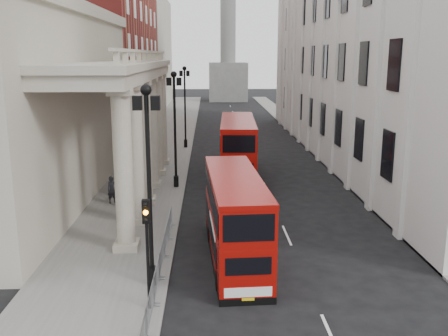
# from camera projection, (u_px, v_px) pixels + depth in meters

# --- Properties ---
(sidewalk_west) EXTENTS (6.00, 140.00, 0.12)m
(sidewalk_west) POSITION_uv_depth(u_px,v_px,m) (157.00, 160.00, 46.22)
(sidewalk_west) COLOR slate
(sidewalk_west) RESTS_ON ground
(sidewalk_east) EXTENTS (3.00, 140.00, 0.12)m
(sidewalk_east) POSITION_uv_depth(u_px,v_px,m) (333.00, 159.00, 46.72)
(sidewalk_east) COLOR slate
(sidewalk_east) RESTS_ON ground
(kerb) EXTENTS (0.20, 140.00, 0.14)m
(kerb) POSITION_uv_depth(u_px,v_px,m) (189.00, 159.00, 46.31)
(kerb) COLOR slate
(kerb) RESTS_ON ground
(portico_building) EXTENTS (9.00, 28.00, 12.00)m
(portico_building) POSITION_uv_depth(u_px,v_px,m) (23.00, 110.00, 32.98)
(portico_building) COLOR #A49D89
(portico_building) RESTS_ON ground
(brick_building) EXTENTS (9.00, 32.00, 22.00)m
(brick_building) POSITION_uv_depth(u_px,v_px,m) (108.00, 43.00, 61.11)
(brick_building) COLOR maroon
(brick_building) RESTS_ON ground
(west_building_far) EXTENTS (9.00, 30.00, 20.00)m
(west_building_far) POSITION_uv_depth(u_px,v_px,m) (142.00, 53.00, 92.53)
(west_building_far) COLOR #A49D89
(west_building_far) RESTS_ON ground
(east_building) EXTENTS (8.00, 55.00, 25.00)m
(east_building) POSITION_uv_depth(u_px,v_px,m) (362.00, 22.00, 46.00)
(east_building) COLOR beige
(east_building) RESTS_ON ground
(monument_column) EXTENTS (8.00, 8.00, 54.20)m
(monument_column) POSITION_uv_depth(u_px,v_px,m) (228.00, 23.00, 103.41)
(monument_column) COLOR #60605E
(monument_column) RESTS_ON ground
(lamp_post_south) EXTENTS (1.05, 0.44, 8.32)m
(lamp_post_south) POSITION_uv_depth(u_px,v_px,m) (149.00, 174.00, 19.87)
(lamp_post_south) COLOR black
(lamp_post_south) RESTS_ON sidewalk_west
(lamp_post_mid) EXTENTS (1.05, 0.44, 8.32)m
(lamp_post_mid) POSITION_uv_depth(u_px,v_px,m) (175.00, 122.00, 35.47)
(lamp_post_mid) COLOR black
(lamp_post_mid) RESTS_ON sidewalk_west
(lamp_post_north) EXTENTS (1.05, 0.44, 8.32)m
(lamp_post_north) POSITION_uv_depth(u_px,v_px,m) (185.00, 101.00, 51.07)
(lamp_post_north) COLOR black
(lamp_post_north) RESTS_ON sidewalk_west
(traffic_light) EXTENTS (0.28, 0.33, 4.30)m
(traffic_light) POSITION_uv_depth(u_px,v_px,m) (147.00, 234.00, 18.31)
(traffic_light) COLOR black
(traffic_light) RESTS_ON sidewalk_west
(crowd_barriers) EXTENTS (0.50, 18.75, 1.10)m
(crowd_barriers) POSITION_uv_depth(u_px,v_px,m) (154.00, 292.00, 19.09)
(crowd_barriers) COLOR gray
(crowd_barriers) RESTS_ON sidewalk_west
(bus_near) EXTENTS (2.81, 9.54, 4.07)m
(bus_near) POSITION_uv_depth(u_px,v_px,m) (235.00, 216.00, 23.47)
(bus_near) COLOR #8B0A06
(bus_near) RESTS_ON ground
(bus_far) EXTENTS (3.05, 10.81, 4.62)m
(bus_far) POSITION_uv_depth(u_px,v_px,m) (238.00, 147.00, 39.33)
(bus_far) COLOR #A40C07
(bus_far) RESTS_ON ground
(pedestrian_a) EXTENTS (0.77, 0.69, 1.76)m
(pedestrian_a) POSITION_uv_depth(u_px,v_px,m) (112.00, 190.00, 32.29)
(pedestrian_a) COLOR black
(pedestrian_a) RESTS_ON sidewalk_west
(pedestrian_b) EXTENTS (0.97, 0.77, 1.92)m
(pedestrian_b) POSITION_uv_depth(u_px,v_px,m) (132.00, 194.00, 31.10)
(pedestrian_b) COLOR black
(pedestrian_b) RESTS_ON sidewalk_west
(pedestrian_c) EXTENTS (0.89, 0.64, 1.71)m
(pedestrian_c) POSITION_uv_depth(u_px,v_px,m) (136.00, 166.00, 39.34)
(pedestrian_c) COLOR black
(pedestrian_c) RESTS_ON sidewalk_west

